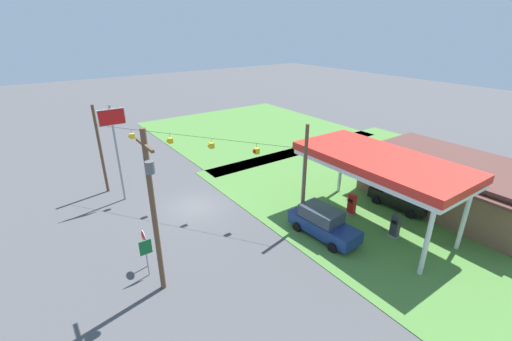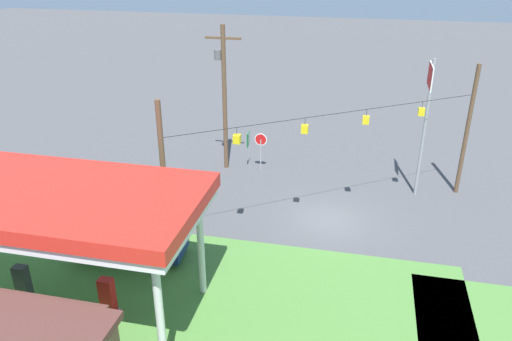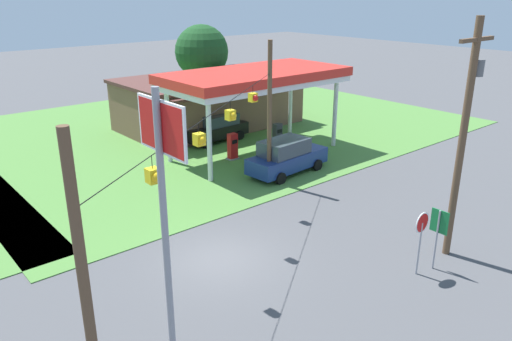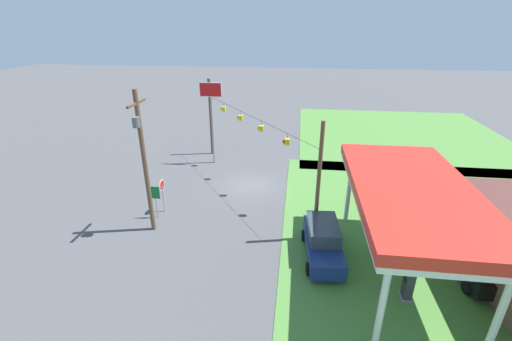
% 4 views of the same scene
% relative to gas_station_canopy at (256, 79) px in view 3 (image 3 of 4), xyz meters
% --- Properties ---
extents(ground_plane, '(160.00, 160.00, 0.00)m').
position_rel_gas_station_canopy_xyz_m(ground_plane, '(-9.76, -9.33, -4.83)').
color(ground_plane, '#4C4C4F').
extents(grass_verge_station_corner, '(36.00, 28.00, 0.04)m').
position_rel_gas_station_canopy_xyz_m(grass_verge_station_corner, '(2.00, 7.65, -4.81)').
color(grass_verge_station_corner, '#4C7F38').
rests_on(grass_verge_station_corner, ground).
extents(gas_station_canopy, '(11.57, 5.65, 5.34)m').
position_rel_gas_station_canopy_xyz_m(gas_station_canopy, '(0.00, 0.00, 0.00)').
color(gas_station_canopy, silver).
rests_on(gas_station_canopy, ground).
extents(gas_station_store, '(13.18, 8.28, 3.83)m').
position_rel_gas_station_canopy_xyz_m(gas_station_store, '(1.81, 7.64, -2.91)').
color(gas_station_store, brown).
rests_on(gas_station_store, ground).
extents(fuel_pump_near, '(0.71, 0.56, 1.67)m').
position_rel_gas_station_canopy_xyz_m(fuel_pump_near, '(-1.88, -0.00, -4.04)').
color(fuel_pump_near, gray).
rests_on(fuel_pump_near, ground).
extents(fuel_pump_far, '(0.71, 0.56, 1.67)m').
position_rel_gas_station_canopy_xyz_m(fuel_pump_far, '(1.88, -0.00, -4.04)').
color(fuel_pump_far, gray).
rests_on(fuel_pump_far, ground).
extents(car_at_pumps_front, '(5.20, 2.39, 2.06)m').
position_rel_gas_station_canopy_xyz_m(car_at_pumps_front, '(-1.06, -3.96, -3.80)').
color(car_at_pumps_front, navy).
rests_on(car_at_pumps_front, ground).
extents(car_at_pumps_rear, '(4.79, 2.33, 1.89)m').
position_rel_gas_station_canopy_xyz_m(car_at_pumps_rear, '(-0.28, 3.96, -3.87)').
color(car_at_pumps_rear, black).
rests_on(car_at_pumps_rear, ground).
extents(stop_sign_roadside, '(0.80, 0.08, 2.50)m').
position_rel_gas_station_canopy_xyz_m(stop_sign_roadside, '(-4.80, -14.92, -3.02)').
color(stop_sign_roadside, '#99999E').
rests_on(stop_sign_roadside, ground).
extents(stop_sign_overhead, '(0.22, 2.03, 7.96)m').
position_rel_gas_station_canopy_xyz_m(stop_sign_overhead, '(-14.36, -13.55, 0.81)').
color(stop_sign_overhead, gray).
rests_on(stop_sign_overhead, ground).
extents(route_sign, '(0.10, 0.70, 2.40)m').
position_rel_gas_station_canopy_xyz_m(route_sign, '(-3.95, -15.11, -3.12)').
color(route_sign, gray).
rests_on(route_sign, ground).
extents(utility_pole_main, '(2.20, 0.44, 9.16)m').
position_rel_gas_station_canopy_xyz_m(utility_pole_main, '(-2.47, -14.81, 0.30)').
color(utility_pole_main, brown).
rests_on(utility_pole_main, ground).
extents(signal_span_gantry, '(14.31, 10.24, 7.63)m').
position_rel_gas_station_canopy_xyz_m(signal_span_gantry, '(-9.76, -9.35, -0.65)').
color(signal_span_gantry, brown).
rests_on(signal_span_gantry, ground).
extents(tree_behind_station, '(4.74, 4.74, 7.16)m').
position_rel_gas_station_canopy_xyz_m(tree_behind_station, '(5.69, 14.13, -0.06)').
color(tree_behind_station, '#4C3828').
rests_on(tree_behind_station, ground).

